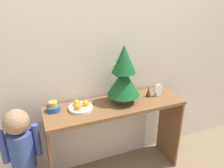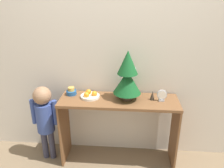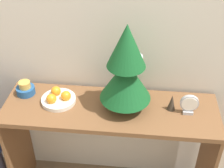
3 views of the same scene
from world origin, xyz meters
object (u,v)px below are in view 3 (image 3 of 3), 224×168
mini_tree (126,69)px  figurine (172,102)px  singing_bowl (25,89)px  fruit_bowl (58,98)px  desk_clock (189,105)px

mini_tree → figurine: bearing=1.1°
mini_tree → singing_bowl: (-0.62, 0.06, -0.23)m
fruit_bowl → figurine: figurine is taller
mini_tree → desk_clock: mini_tree is taller
fruit_bowl → mini_tree: bearing=-1.1°
figurine → mini_tree: bearing=-178.9°
mini_tree → figurine: mini_tree is taller
fruit_bowl → figurine: bearing=-0.2°
mini_tree → desk_clock: (0.36, -0.02, -0.20)m
desk_clock → figurine: desk_clock is taller
mini_tree → figurine: (0.27, 0.01, -0.21)m
fruit_bowl → figurine: (0.67, -0.00, 0.03)m
mini_tree → fruit_bowl: size_ratio=2.58×
mini_tree → desk_clock: 0.42m
desk_clock → singing_bowl: bearing=175.2°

